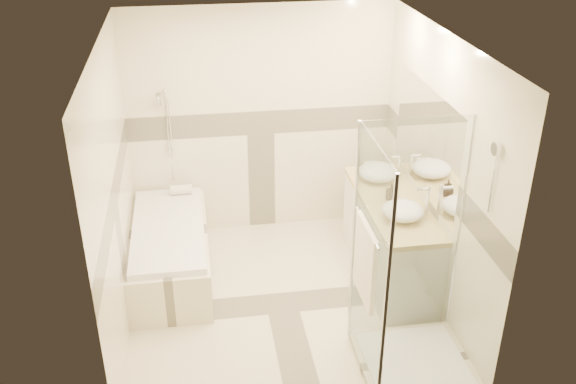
{
  "coord_description": "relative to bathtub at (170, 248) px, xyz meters",
  "views": [
    {
      "loc": [
        -0.71,
        -4.87,
        3.73
      ],
      "look_at": [
        0.1,
        0.25,
        1.05
      ],
      "focal_mm": 40.0,
      "sensor_mm": 36.0,
      "label": 1
    }
  ],
  "objects": [
    {
      "name": "bathtub",
      "position": [
        0.0,
        0.0,
        0.0
      ],
      "size": [
        0.75,
        1.7,
        0.56
      ],
      "color": "beige",
      "rests_on": "ground"
    },
    {
      "name": "shower_enclosure",
      "position": [
        1.86,
        -1.62,
        0.2
      ],
      "size": [
        0.96,
        0.93,
        2.04
      ],
      "color": "beige",
      "rests_on": "ground"
    },
    {
      "name": "vessel_sink_near",
      "position": [
        2.13,
        0.13,
        0.62
      ],
      "size": [
        0.4,
        0.4,
        0.16
      ],
      "primitive_type": "ellipsoid",
      "color": "white",
      "rests_on": "vanity"
    },
    {
      "name": "rolled_towel",
      "position": [
        0.14,
        0.67,
        0.3
      ],
      "size": [
        0.23,
        0.1,
        0.1
      ],
      "primitive_type": "cylinder",
      "rotation": [
        0.0,
        1.57,
        0.0
      ],
      "color": "white",
      "rests_on": "bathtub"
    },
    {
      "name": "amenity_bottle_a",
      "position": [
        2.13,
        -0.33,
        0.62
      ],
      "size": [
        0.09,
        0.1,
        0.16
      ],
      "primitive_type": "imported",
      "rotation": [
        0.0,
        0.0,
        0.33
      ],
      "color": "black",
      "rests_on": "vanity"
    },
    {
      "name": "room",
      "position": [
        1.08,
        -0.64,
        0.95
      ],
      "size": [
        2.82,
        3.02,
        2.52
      ],
      "color": "beige",
      "rests_on": "ground"
    },
    {
      "name": "vessel_sink_far",
      "position": [
        2.13,
        -0.69,
        0.62
      ],
      "size": [
        0.38,
        0.38,
        0.15
      ],
      "primitive_type": "ellipsoid",
      "color": "white",
      "rests_on": "vanity"
    },
    {
      "name": "vanity",
      "position": [
        2.15,
        -0.35,
        0.12
      ],
      "size": [
        0.58,
        1.62,
        0.85
      ],
      "color": "silver",
      "rests_on": "ground"
    },
    {
      "name": "folded_towels",
      "position": [
        2.13,
        0.29,
        0.58
      ],
      "size": [
        0.15,
        0.24,
        0.07
      ],
      "primitive_type": "cube",
      "rotation": [
        0.0,
        0.0,
        0.05
      ],
      "color": "white",
      "rests_on": "vanity"
    },
    {
      "name": "amenity_bottle_b",
      "position": [
        2.13,
        -0.34,
        0.62
      ],
      "size": [
        0.14,
        0.14,
        0.15
      ],
      "primitive_type": "imported",
      "rotation": [
        0.0,
        0.0,
        -0.22
      ],
      "color": "black",
      "rests_on": "vanity"
    },
    {
      "name": "faucet_near",
      "position": [
        2.35,
        0.13,
        0.69
      ],
      "size": [
        0.1,
        0.03,
        0.25
      ],
      "color": "silver",
      "rests_on": "vanity"
    },
    {
      "name": "faucet_far",
      "position": [
        2.35,
        -0.69,
        0.72
      ],
      "size": [
        0.12,
        0.03,
        0.3
      ],
      "color": "silver",
      "rests_on": "vanity"
    }
  ]
}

